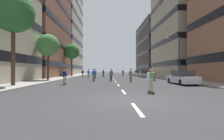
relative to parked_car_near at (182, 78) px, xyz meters
name	(u,v)px	position (x,y,z in m)	size (l,w,h in m)	color
ground_plane	(113,78)	(-7.12, 15.91, -0.70)	(148.29, 148.29, 0.00)	#333335
sidewalk_left	(68,77)	(-17.12, 19.00, -0.63)	(3.36, 67.97, 0.14)	#9E9991
sidewalk_right	(155,77)	(2.88, 19.00, -0.63)	(3.36, 67.97, 0.14)	#9E9991
lane_markings	(112,77)	(-7.12, 16.70, -0.70)	(0.16, 57.20, 0.01)	silver
building_left_mid	(24,6)	(-27.44, 19.61, 15.62)	(17.39, 19.31, 32.45)	brown
building_left_far	(55,31)	(-27.44, 40.98, 15.44)	(17.39, 20.82, 32.09)	#BCB29E
building_right_mid	(197,14)	(13.19, 19.61, 14.38)	(17.39, 17.46, 29.98)	#BCB29E
building_right_far	(164,49)	(13.19, 40.98, 8.83)	(17.39, 21.48, 18.88)	#4C4744
parked_car_near	(182,78)	(0.00, 0.00, 0.00)	(1.82, 4.40, 1.52)	silver
parked_car_mid	(144,74)	(0.00, 18.10, 0.00)	(1.82, 4.40, 1.52)	#B2B7BF
parked_car_far	(138,73)	(0.00, 24.94, 0.00)	(1.82, 4.40, 1.52)	silver
street_tree_near	(13,13)	(-17.12, -2.04, 6.27)	(3.81, 3.81, 8.78)	#4C3823
street_tree_mid	(48,46)	(-17.12, 6.69, 4.56)	(3.30, 3.30, 6.81)	#4C3823
street_tree_far	(72,52)	(-17.12, 22.46, 5.48)	(3.77, 3.77, 7.97)	#4C3823
streetlamp_right	(177,53)	(2.18, 6.09, 3.44)	(2.13, 0.30, 6.50)	#3F3F44
skater_0	(151,78)	(-5.26, -6.26, 0.32)	(0.56, 0.92, 1.78)	brown
skater_1	(88,73)	(-12.27, 16.59, 0.32)	(0.57, 0.92, 1.78)	brown
skater_2	(94,74)	(-10.21, 5.58, 0.29)	(0.57, 0.92, 1.78)	brown
skater_3	(65,75)	(-12.84, -0.15, 0.32)	(0.53, 0.90, 1.78)	brown
skater_4	(103,73)	(-9.14, 19.17, 0.32)	(0.57, 0.92, 1.78)	brown
skater_5	(131,74)	(-5.06, 4.17, 0.32)	(0.54, 0.91, 1.78)	brown
skater_6	(112,72)	(-7.01, 24.57, 0.32)	(0.56, 0.92, 1.78)	brown
skater_7	(83,73)	(-13.85, 18.76, 0.32)	(0.55, 0.92, 1.78)	brown
skater_8	(95,73)	(-10.63, 13.63, 0.32)	(0.56, 0.92, 1.78)	brown
skater_9	(123,72)	(-4.18, 22.93, 0.32)	(0.55, 0.92, 1.78)	brown
skater_10	(111,74)	(-7.71, 5.36, 0.32)	(0.53, 0.90, 1.78)	brown
skater_11	(154,74)	(-1.16, 6.42, 0.29)	(0.55, 0.91, 1.78)	brown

